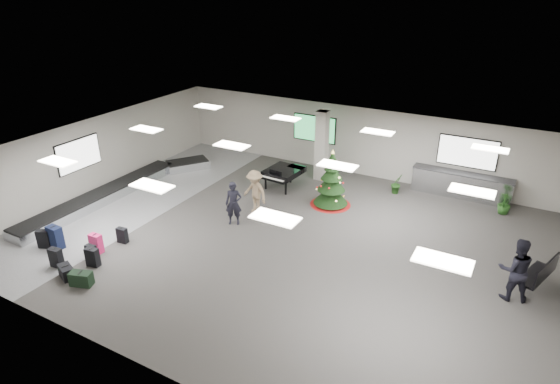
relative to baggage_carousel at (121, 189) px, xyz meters
The scene contains 21 objects.
ground 7.84m from the baggage_carousel, ahead, with size 18.00×18.00×0.00m, color #3A3734.
room_envelope 7.79m from the baggage_carousel, ahead, with size 18.02×14.02×3.21m.
baggage_carousel is the anchor object (origin of this frame).
service_counter 14.50m from the baggage_carousel, 27.67° to the left, with size 4.05×0.65×1.08m.
suitcase_0 5.61m from the baggage_carousel, 64.59° to the right, with size 0.44×0.28×0.67m.
suitcase_1 5.29m from the baggage_carousel, 53.95° to the right, with size 0.37×0.20×0.59m.
pink_suitcase 4.77m from the baggage_carousel, 53.45° to the right, with size 0.44×0.26×0.69m.
suitcase_3 4.29m from the baggage_carousel, 43.27° to the right, with size 0.39×0.24×0.58m.
navy_suitcase 4.53m from the baggage_carousel, 71.92° to the right, with size 0.55×0.34×0.84m.
suitcase_5 4.59m from the baggage_carousel, 77.16° to the right, with size 0.49×0.40×0.67m.
green_duffel 6.65m from the baggage_carousel, 53.93° to the right, with size 0.74×0.53×0.47m.
suitcase_7 5.60m from the baggage_carousel, 52.84° to the right, with size 0.46×0.28×0.65m.
black_duffel 6.21m from the baggage_carousel, 59.11° to the right, with size 0.70×0.54×0.42m.
christmas_tree 9.01m from the baggage_carousel, 22.06° to the left, with size 1.68×1.68×2.39m.
grand_piano 7.02m from the baggage_carousel, 34.43° to the left, with size 1.48×1.84×0.99m.
bench 16.06m from the baggage_carousel, ahead, with size 1.07×1.73×1.04m.
traveler_a 5.82m from the baggage_carousel, ahead, with size 0.62×0.40×1.69m, color black.
traveler_b 6.16m from the baggage_carousel, 12.36° to the left, with size 1.14×0.66×1.77m, color #977C5D.
traveler_bench 15.36m from the baggage_carousel, ahead, with size 0.95×0.74×1.95m, color black.
potted_plant_left 11.88m from the baggage_carousel, 29.18° to the left, with size 0.49×0.40×0.90m, color #123915.
potted_plant_right 15.78m from the baggage_carousel, 22.06° to the left, with size 0.49×0.49×0.88m, color #123915.
Camera 1 is at (7.00, -12.84, 8.49)m, focal length 30.00 mm.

